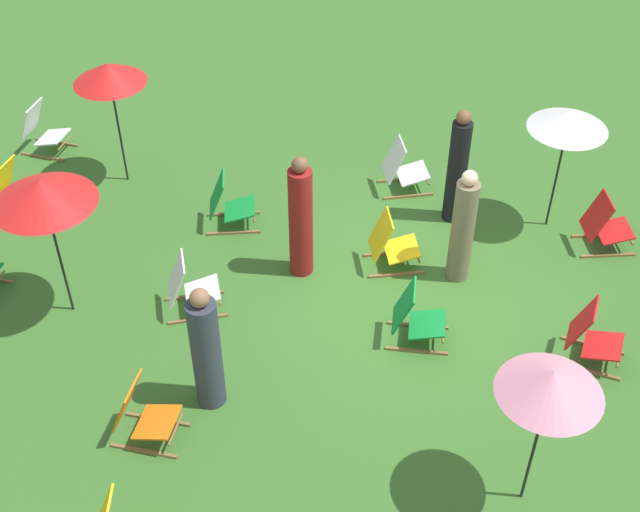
# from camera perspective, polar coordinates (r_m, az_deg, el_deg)

# --- Properties ---
(ground_plane) EXTENTS (40.00, 40.00, 0.00)m
(ground_plane) POSITION_cam_1_polar(r_m,az_deg,el_deg) (11.26, 6.09, -2.32)
(ground_plane) COLOR #386B28
(deckchair_0) EXTENTS (0.59, 0.83, 0.83)m
(deckchair_0) POSITION_cam_1_polar(r_m,az_deg,el_deg) (12.27, 18.50, 1.93)
(deckchair_0) COLOR olive
(deckchair_0) RESTS_ON ground
(deckchair_1) EXTENTS (0.68, 0.87, 0.83)m
(deckchair_1) POSITION_cam_1_polar(r_m,az_deg,el_deg) (10.83, -8.72, -2.11)
(deckchair_1) COLOR olive
(deckchair_1) RESTS_ON ground
(deckchair_2) EXTENTS (0.63, 0.85, 0.83)m
(deckchair_2) POSITION_cam_1_polar(r_m,az_deg,el_deg) (11.38, 4.77, 0.78)
(deckchair_2) COLOR olive
(deckchair_2) RESTS_ON ground
(deckchair_3) EXTENTS (0.61, 0.84, 0.83)m
(deckchair_3) POSITION_cam_1_polar(r_m,az_deg,el_deg) (13.05, -19.72, 4.16)
(deckchair_3) COLOR olive
(deckchair_3) RESTS_ON ground
(deckchair_5) EXTENTS (0.56, 0.81, 0.83)m
(deckchair_5) POSITION_cam_1_polar(r_m,az_deg,el_deg) (9.53, -11.80, -10.29)
(deckchair_5) COLOR olive
(deckchair_5) RESTS_ON ground
(deckchair_7) EXTENTS (0.60, 0.83, 0.83)m
(deckchair_7) POSITION_cam_1_polar(r_m,az_deg,el_deg) (12.10, -6.15, 3.49)
(deckchair_7) COLOR olive
(deckchair_7) RESTS_ON ground
(deckchair_8) EXTENTS (0.60, 0.83, 0.83)m
(deckchair_8) POSITION_cam_1_polar(r_m,az_deg,el_deg) (14.29, -18.07, 7.99)
(deckchair_8) COLOR olive
(deckchair_8) RESTS_ON ground
(deckchair_10) EXTENTS (0.50, 0.77, 0.83)m
(deckchair_10) POSITION_cam_1_polar(r_m,az_deg,el_deg) (10.39, 6.37, -4.09)
(deckchair_10) COLOR olive
(deckchair_10) RESTS_ON ground
(deckchair_11) EXTENTS (0.66, 0.86, 0.83)m
(deckchair_11) POSITION_cam_1_polar(r_m,az_deg,el_deg) (10.59, 17.69, -5.15)
(deckchair_11) COLOR olive
(deckchair_11) RESTS_ON ground
(deckchair_12) EXTENTS (0.65, 0.85, 0.83)m
(deckchair_12) POSITION_cam_1_polar(r_m,az_deg,el_deg) (12.78, 5.57, 5.82)
(deckchair_12) COLOR olive
(deckchair_12) RESTS_ON ground
(umbrella_0) EXTENTS (1.00, 1.00, 1.93)m
(umbrella_0) POSITION_cam_1_polar(r_m,az_deg,el_deg) (8.03, 15.21, -8.20)
(umbrella_0) COLOR black
(umbrella_0) RESTS_ON ground
(umbrella_1) EXTENTS (1.23, 1.23, 2.03)m
(umbrella_1) POSITION_cam_1_polar(r_m,az_deg,el_deg) (10.24, -18.07, 4.11)
(umbrella_1) COLOR black
(umbrella_1) RESTS_ON ground
(umbrella_2) EXTENTS (1.06, 1.06, 1.89)m
(umbrella_2) POSITION_cam_1_polar(r_m,az_deg,el_deg) (11.72, 16.31, 8.74)
(umbrella_2) COLOR black
(umbrella_2) RESTS_ON ground
(umbrella_3) EXTENTS (1.04, 1.04, 1.97)m
(umbrella_3) POSITION_cam_1_polar(r_m,az_deg,el_deg) (12.53, -13.94, 11.78)
(umbrella_3) COLOR black
(umbrella_3) RESTS_ON ground
(person_0) EXTENTS (0.40, 0.40, 1.81)m
(person_0) POSITION_cam_1_polar(r_m,az_deg,el_deg) (10.96, -1.30, 2.43)
(person_0) COLOR maroon
(person_0) RESTS_ON ground
(person_1) EXTENTS (0.47, 0.47, 1.71)m
(person_1) POSITION_cam_1_polar(r_m,az_deg,el_deg) (9.43, -7.62, -6.33)
(person_1) COLOR #333847
(person_1) RESTS_ON ground
(person_2) EXTENTS (0.31, 0.31, 1.70)m
(person_2) POSITION_cam_1_polar(r_m,az_deg,el_deg) (11.05, 9.52, 1.80)
(person_2) COLOR #72664C
(person_2) RESTS_ON ground
(person_3) EXTENTS (0.30, 0.30, 1.78)m
(person_3) POSITION_cam_1_polar(r_m,az_deg,el_deg) (12.03, 9.16, 5.77)
(person_3) COLOR black
(person_3) RESTS_ON ground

